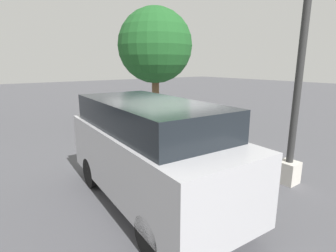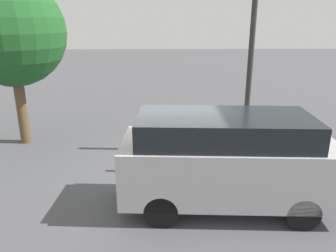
{
  "view_description": "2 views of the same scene",
  "coord_description": "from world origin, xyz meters",
  "px_view_note": "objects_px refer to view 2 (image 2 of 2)",
  "views": [
    {
      "loc": [
        5.51,
        -4.04,
        2.88
      ],
      "look_at": [
        0.01,
        0.06,
        1.25
      ],
      "focal_mm": 28.0,
      "sensor_mm": 36.0,
      "label": 1
    },
    {
      "loc": [
        -0.27,
        -7.85,
        4.1
      ],
      "look_at": [
        -0.03,
        0.78,
        1.27
      ],
      "focal_mm": 35.0,
      "sensor_mm": 36.0,
      "label": 2
    }
  ],
  "objects_px": {
    "parking_meter_near": "(150,139)",
    "lamp_post": "(248,94)",
    "parked_van": "(227,159)",
    "street_tree": "(11,33)"
  },
  "relations": [
    {
      "from": "street_tree",
      "to": "lamp_post",
      "type": "bearing_deg",
      "value": -8.18
    },
    {
      "from": "lamp_post",
      "to": "parked_van",
      "type": "relative_size",
      "value": 1.22
    },
    {
      "from": "lamp_post",
      "to": "street_tree",
      "type": "distance_m",
      "value": 7.68
    },
    {
      "from": "parked_van",
      "to": "lamp_post",
      "type": "bearing_deg",
      "value": 72.15
    },
    {
      "from": "parking_meter_near",
      "to": "lamp_post",
      "type": "distance_m",
      "value": 3.44
    },
    {
      "from": "parking_meter_near",
      "to": "street_tree",
      "type": "xyz_separation_m",
      "value": [
        -4.4,
        2.49,
        2.69
      ]
    },
    {
      "from": "parking_meter_near",
      "to": "street_tree",
      "type": "relative_size",
      "value": 0.25
    },
    {
      "from": "lamp_post",
      "to": "street_tree",
      "type": "xyz_separation_m",
      "value": [
        -7.4,
        1.06,
        1.77
      ]
    },
    {
      "from": "parked_van",
      "to": "parking_meter_near",
      "type": "bearing_deg",
      "value": 137.35
    },
    {
      "from": "parked_van",
      "to": "street_tree",
      "type": "height_order",
      "value": "street_tree"
    }
  ]
}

